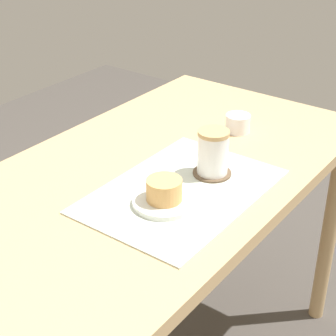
# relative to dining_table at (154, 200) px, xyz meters

# --- Properties ---
(dining_table) EXTENTS (1.25, 0.68, 0.75)m
(dining_table) POSITION_rel_dining_table_xyz_m (0.00, 0.00, 0.00)
(dining_table) COLOR tan
(dining_table) RESTS_ON ground_plane
(placemat) EXTENTS (0.47, 0.32, 0.00)m
(placemat) POSITION_rel_dining_table_xyz_m (-0.05, -0.12, 0.09)
(placemat) COLOR silver
(placemat) RESTS_ON dining_table
(pastry_plate) EXTENTS (0.14, 0.14, 0.01)m
(pastry_plate) POSITION_rel_dining_table_xyz_m (-0.12, -0.12, 0.10)
(pastry_plate) COLOR silver
(pastry_plate) RESTS_ON placemat
(pastry) EXTENTS (0.08, 0.08, 0.05)m
(pastry) POSITION_rel_dining_table_xyz_m (-0.12, -0.12, 0.13)
(pastry) COLOR #E0A860
(pastry) RESTS_ON pastry_plate
(coffee_coaster) EXTENTS (0.09, 0.09, 0.00)m
(coffee_coaster) POSITION_rel_dining_table_xyz_m (0.06, -0.13, 0.10)
(coffee_coaster) COLOR brown
(coffee_coaster) RESTS_ON placemat
(coffee_mug) EXTENTS (0.11, 0.08, 0.11)m
(coffee_mug) POSITION_rel_dining_table_xyz_m (0.06, -0.13, 0.15)
(coffee_mug) COLOR white
(coffee_mug) RESTS_ON coffee_coaster
(sugar_bowl) EXTENTS (0.07, 0.07, 0.05)m
(sugar_bowl) POSITION_rel_dining_table_xyz_m (0.32, -0.05, 0.11)
(sugar_bowl) COLOR white
(sugar_bowl) RESTS_ON dining_table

